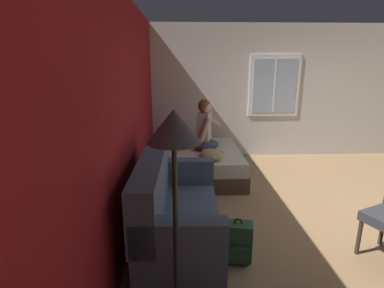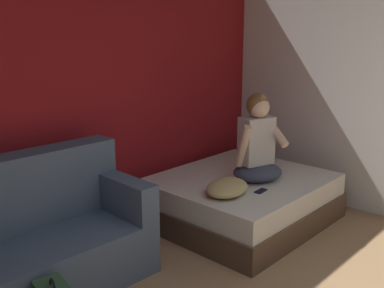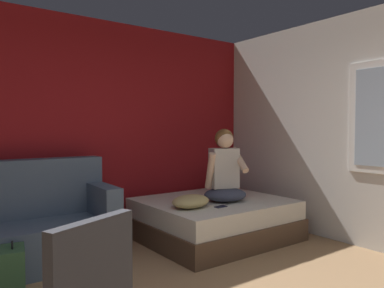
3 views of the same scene
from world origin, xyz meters
name	(u,v)px [view 3 (image 3 of 3)]	position (x,y,z in m)	size (l,w,h in m)	color
wall_back_accent	(62,129)	(0.00, 2.99, 1.35)	(10.35, 0.16, 2.70)	maroon
bed	(214,219)	(1.55, 2.04, 0.24)	(1.72, 1.52, 0.48)	#4C3828
couch	(24,227)	(-0.57, 2.42, 0.39)	(1.73, 0.87, 1.04)	#47566B
person_seated	(225,172)	(1.60, 1.90, 0.84)	(0.62, 0.57, 0.88)	#383D51
backpack	(11,273)	(-0.81, 1.76, 0.19)	(0.28, 0.33, 0.46)	#2D5133
throw_pillow	(191,201)	(1.05, 1.84, 0.55)	(0.48, 0.36, 0.14)	tan
cell_phone	(221,207)	(1.33, 1.66, 0.48)	(0.07, 0.14, 0.01)	black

